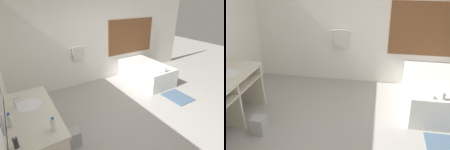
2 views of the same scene
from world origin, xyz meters
The scene contains 5 objects.
ground_plane centered at (0.00, 0.00, 0.00)m, with size 16.00×16.00×0.00m, color #A8A39E.
wall_back_with_blinds centered at (0.05, 2.23, 1.35)m, with size 7.40×0.13×2.70m.
bathtub centered at (1.55, 1.36, 0.31)m, with size 0.96×1.65×0.67m.
waste_bin centered at (-1.28, 0.05, 0.14)m, with size 0.21×0.21×0.28m.
bath_mat centered at (1.60, 0.14, 0.01)m, with size 0.57×0.68×0.02m.
Camera 2 is at (0.51, -2.94, 2.54)m, focal length 40.00 mm.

